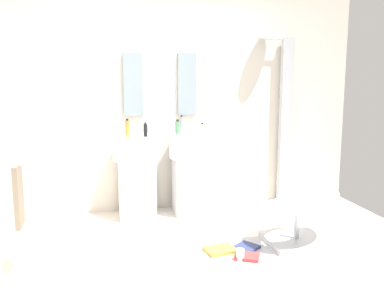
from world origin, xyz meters
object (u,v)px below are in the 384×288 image
(magazine_red, at_px, (247,256))
(soap_bottle_white, at_px, (202,129))
(coffee_mug, at_px, (240,255))
(soap_bottle_clear, at_px, (128,127))
(magazine_navy, at_px, (246,248))
(soap_bottle_grey, at_px, (182,124))
(shower_column, at_px, (284,118))
(soap_bottle_green, at_px, (178,128))
(pedestal_sink_left, at_px, (136,172))
(magazine_ochre, at_px, (220,250))
(soap_bottle_amber, at_px, (127,128))
(pedestal_sink_right, at_px, (191,169))
(lounge_chair, at_px, (297,209))
(towel_rack, at_px, (15,199))
(soap_bottle_black, at_px, (146,130))

(magazine_red, relative_size, soap_bottle_white, 1.54)
(coffee_mug, bearing_deg, soap_bottle_clear, 120.13)
(magazine_navy, distance_m, coffee_mug, 0.25)
(soap_bottle_grey, bearing_deg, magazine_navy, -75.42)
(shower_column, distance_m, soap_bottle_green, 1.41)
(pedestal_sink_left, xyz_separation_m, magazine_ochre, (0.65, -1.16, -0.49))
(shower_column, xyz_separation_m, soap_bottle_amber, (-1.95, -0.28, -0.05))
(soap_bottle_white, height_order, soap_bottle_clear, soap_bottle_clear)
(soap_bottle_green, bearing_deg, pedestal_sink_left, 174.60)
(pedestal_sink_left, xyz_separation_m, pedestal_sink_right, (0.63, 0.00, 0.00))
(lounge_chair, relative_size, towel_rack, 1.06)
(magazine_red, bearing_deg, soap_bottle_amber, 153.43)
(soap_bottle_amber, bearing_deg, soap_bottle_white, -0.13)
(magazine_ochre, bearing_deg, soap_bottle_white, 75.25)
(pedestal_sink_left, distance_m, shower_column, 1.95)
(lounge_chair, bearing_deg, soap_bottle_clear, 140.44)
(soap_bottle_black, bearing_deg, soap_bottle_grey, 32.54)
(lounge_chair, bearing_deg, coffee_mug, -159.94)
(soap_bottle_green, bearing_deg, magazine_ochre, -80.80)
(magazine_ochre, height_order, coffee_mug, coffee_mug)
(magazine_navy, relative_size, soap_bottle_green, 1.33)
(soap_bottle_amber, relative_size, soap_bottle_clear, 1.11)
(towel_rack, height_order, magazine_navy, towel_rack)
(pedestal_sink_right, height_order, coffee_mug, pedestal_sink_right)
(pedestal_sink_left, bearing_deg, towel_rack, -131.11)
(towel_rack, xyz_separation_m, soap_bottle_clear, (0.97, 1.30, 0.39))
(soap_bottle_amber, height_order, soap_bottle_grey, soap_bottle_grey)
(magazine_ochre, bearing_deg, soap_bottle_green, 89.30)
(pedestal_sink_right, distance_m, soap_bottle_white, 0.50)
(pedestal_sink_right, bearing_deg, soap_bottle_clear, 172.18)
(magazine_navy, xyz_separation_m, coffee_mug, (-0.13, -0.21, 0.04))
(pedestal_sink_right, bearing_deg, magazine_red, -81.18)
(lounge_chair, distance_m, coffee_mug, 0.74)
(soap_bottle_green, relative_size, soap_bottle_grey, 0.86)
(pedestal_sink_left, distance_m, magazine_ochre, 1.42)
(magazine_ochre, bearing_deg, soap_bottle_amber, 115.25)
(soap_bottle_clear, xyz_separation_m, soap_bottle_grey, (0.63, 0.07, 0.01))
(pedestal_sink_right, height_order, soap_bottle_green, soap_bottle_green)
(pedestal_sink_left, xyz_separation_m, lounge_chair, (1.41, -1.13, -0.17))
(lounge_chair, relative_size, magazine_navy, 4.43)
(pedestal_sink_left, distance_m, soap_bottle_black, 0.51)
(magazine_red, bearing_deg, magazine_navy, 100.42)
(shower_column, xyz_separation_m, towel_rack, (-2.91, -1.38, -0.45))
(shower_column, distance_m, soap_bottle_grey, 1.31)
(coffee_mug, xyz_separation_m, soap_bottle_grey, (-0.22, 1.53, 0.97))
(lounge_chair, bearing_deg, pedestal_sink_right, 124.39)
(magazine_navy, relative_size, soap_bottle_black, 1.46)
(pedestal_sink_right, distance_m, soap_bottle_amber, 0.90)
(soap_bottle_clear, distance_m, soap_bottle_green, 0.57)
(soap_bottle_green, bearing_deg, soap_bottle_clear, 165.44)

